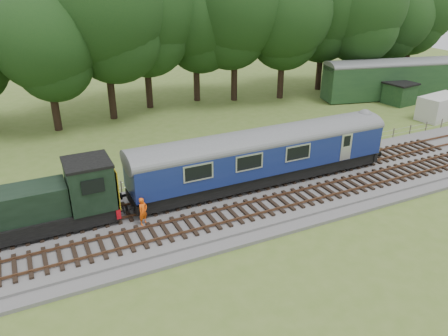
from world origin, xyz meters
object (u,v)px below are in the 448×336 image
shunter_loco (40,205)px  parked_coach (397,76)px  dmu_railcar (263,152)px  worker (143,211)px  caravan (440,107)px

shunter_loco → parked_coach: 41.61m
dmu_railcar → parked_coach: size_ratio=1.03×
shunter_loco → worker: (5.18, -1.71, -0.79)m
dmu_railcar → caravan: 24.26m
shunter_loco → parked_coach: bearing=18.6°
dmu_railcar → worker: bearing=-168.9°
shunter_loco → parked_coach: size_ratio=0.51×
shunter_loco → caravan: size_ratio=1.87×
parked_coach → shunter_loco: bearing=-148.1°
worker → parked_coach: size_ratio=0.10×
dmu_railcar → caravan: (23.59, 5.49, -1.44)m
dmu_railcar → shunter_loco: 13.94m
caravan → worker: bearing=-175.8°
worker → caravan: 33.13m
shunter_loco → parked_coach: (39.44, 13.24, 0.50)m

